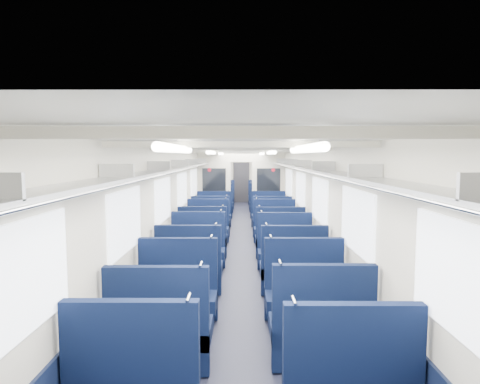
{
  "coord_description": "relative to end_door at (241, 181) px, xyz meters",
  "views": [
    {
      "loc": [
        0.01,
        -9.93,
        2.2
      ],
      "look_at": [
        -0.04,
        1.55,
        1.16
      ],
      "focal_mm": 30.01,
      "sensor_mm": 36.0,
      "label": 1
    }
  ],
  "objects": [
    {
      "name": "ceiling",
      "position": [
        0.0,
        -8.94,
        1.35
      ],
      "size": [
        2.8,
        18.0,
        0.01
      ],
      "primitive_type": "cube",
      "color": "silver",
      "rests_on": "wall_left"
    },
    {
      "name": "seat_8",
      "position": [
        -0.83,
        -12.58,
        -0.64
      ],
      "size": [
        1.04,
        0.57,
        1.16
      ],
      "color": "#0B1634",
      "rests_on": "floor"
    },
    {
      "name": "seat_4",
      "position": [
        -0.83,
        -14.91,
        -0.64
      ],
      "size": [
        1.04,
        0.57,
        1.16
      ],
      "color": "#0B1634",
      "rests_on": "floor"
    },
    {
      "name": "seat_10",
      "position": [
        -0.83,
        -11.36,
        -0.64
      ],
      "size": [
        1.04,
        0.57,
        1.16
      ],
      "color": "#0B1634",
      "rests_on": "floor"
    },
    {
      "name": "seat_13",
      "position": [
        0.83,
        -10.36,
        -0.64
      ],
      "size": [
        1.04,
        0.57,
        1.16
      ],
      "color": "#0B1634",
      "rests_on": "floor"
    },
    {
      "name": "luggage_rack_left",
      "position": [
        -1.21,
        -8.94,
        0.97
      ],
      "size": [
        0.36,
        17.4,
        0.18
      ],
      "color": "#B2B5BA",
      "rests_on": "wall_left"
    },
    {
      "name": "seat_6",
      "position": [
        -0.83,
        -13.84,
        -0.64
      ],
      "size": [
        1.04,
        0.57,
        1.16
      ],
      "color": "#0B1634",
      "rests_on": "floor"
    },
    {
      "name": "seat_25",
      "position": [
        0.83,
        -2.59,
        -0.64
      ],
      "size": [
        1.04,
        0.57,
        1.16
      ],
      "color": "#0B1634",
      "rests_on": "floor"
    },
    {
      "name": "seat_14",
      "position": [
        -0.83,
        -9.06,
        -0.64
      ],
      "size": [
        1.04,
        0.57,
        1.16
      ],
      "color": "#0B1634",
      "rests_on": "floor"
    },
    {
      "name": "seat_16",
      "position": [
        -0.83,
        -8.06,
        -0.64
      ],
      "size": [
        1.04,
        0.57,
        1.16
      ],
      "color": "#0B1634",
      "rests_on": "floor"
    },
    {
      "name": "seat_17",
      "position": [
        0.83,
        -8.12,
        -0.64
      ],
      "size": [
        1.04,
        0.57,
        1.16
      ],
      "color": "#0B1634",
      "rests_on": "floor"
    },
    {
      "name": "seat_23",
      "position": [
        0.83,
        -3.6,
        -0.64
      ],
      "size": [
        1.04,
        0.57,
        1.16
      ],
      "color": "#0B1634",
      "rests_on": "floor"
    },
    {
      "name": "wall_far",
      "position": [
        0.0,
        0.06,
        0.18
      ],
      "size": [
        2.8,
        0.02,
        2.35
      ],
      "primitive_type": "cube",
      "color": "beige",
      "rests_on": "floor"
    },
    {
      "name": "seat_11",
      "position": [
        0.83,
        -11.46,
        -0.64
      ],
      "size": [
        1.04,
        0.57,
        1.16
      ],
      "color": "#0B1634",
      "rests_on": "floor"
    },
    {
      "name": "wall_left",
      "position": [
        -1.4,
        -8.94,
        0.18
      ],
      "size": [
        0.02,
        18.0,
        2.35
      ],
      "primitive_type": "cube",
      "color": "beige",
      "rests_on": "floor"
    },
    {
      "name": "seat_21",
      "position": [
        0.83,
        -4.87,
        -0.64
      ],
      "size": [
        1.04,
        0.57,
        1.16
      ],
      "color": "#0B1634",
      "rests_on": "floor"
    },
    {
      "name": "end_door",
      "position": [
        0.0,
        0.0,
        0.0
      ],
      "size": [
        0.75,
        0.06,
        2.0
      ],
      "primitive_type": "cube",
      "color": "black",
      "rests_on": "floor"
    },
    {
      "name": "floor",
      "position": [
        0.0,
        -8.94,
        -1.0
      ],
      "size": [
        2.8,
        18.0,
        0.01
      ],
      "primitive_type": "cube",
      "color": "black",
      "rests_on": "ground"
    },
    {
      "name": "seat_5",
      "position": [
        0.83,
        -14.83,
        -0.64
      ],
      "size": [
        1.04,
        0.57,
        1.16
      ],
      "color": "#0B1634",
      "rests_on": "floor"
    },
    {
      "name": "seat_9",
      "position": [
        0.83,
        -12.6,
        -0.64
      ],
      "size": [
        1.04,
        0.57,
        1.16
      ],
      "color": "#0B1634",
      "rests_on": "floor"
    },
    {
      "name": "seat_7",
      "position": [
        0.83,
        -13.83,
        -0.64
      ],
      "size": [
        1.04,
        0.57,
        1.16
      ],
      "color": "#0B1634",
      "rests_on": "floor"
    },
    {
      "name": "seat_24",
      "position": [
        -0.83,
        -2.44,
        -0.64
      ],
      "size": [
        1.04,
        0.57,
        1.16
      ],
      "color": "#0B1634",
      "rests_on": "floor"
    },
    {
      "name": "seat_18",
      "position": [
        -0.83,
        -6.87,
        -0.64
      ],
      "size": [
        1.04,
        0.57,
        1.16
      ],
      "color": "#0B1634",
      "rests_on": "floor"
    },
    {
      "name": "seat_27",
      "position": [
        0.83,
        -1.26,
        -0.64
      ],
      "size": [
        1.04,
        0.57,
        1.16
      ],
      "color": "#0B1634",
      "rests_on": "floor"
    },
    {
      "name": "dado_right",
      "position": [
        1.39,
        -8.94,
        -0.65
      ],
      "size": [
        0.03,
        17.9,
        0.7
      ],
      "primitive_type": "cube",
      "color": "black",
      "rests_on": "floor"
    },
    {
      "name": "seat_12",
      "position": [
        -0.83,
        -10.29,
        -0.64
      ],
      "size": [
        1.04,
        0.57,
        1.16
      ],
      "color": "#0B1634",
      "rests_on": "floor"
    },
    {
      "name": "seat_20",
      "position": [
        -0.83,
        -4.9,
        -0.64
      ],
      "size": [
        1.04,
        0.57,
        1.16
      ],
      "color": "#0B1634",
      "rests_on": "floor"
    },
    {
      "name": "seat_22",
      "position": [
        -0.83,
        -3.74,
        -0.64
      ],
      "size": [
        1.04,
        0.57,
        1.16
      ],
      "color": "#0B1634",
      "rests_on": "floor"
    },
    {
      "name": "bulkhead",
      "position": [
        -0.0,
        -5.98,
        0.23
      ],
      "size": [
        2.8,
        0.1,
        2.35
      ],
      "color": "beige",
      "rests_on": "floor"
    },
    {
      "name": "ceiling_fittings",
      "position": [
        0.0,
        -9.2,
        1.29
      ],
      "size": [
        2.7,
        16.06,
        0.11
      ],
      "color": "beige",
      "rests_on": "ceiling"
    },
    {
      "name": "seat_26",
      "position": [
        -0.83,
        -1.24,
        -0.64
      ],
      "size": [
        1.04,
        0.57,
        1.16
      ],
      "color": "#0B1634",
      "rests_on": "floor"
    },
    {
      "name": "windows",
      "position": [
        0.0,
        -9.4,
        0.42
      ],
      "size": [
        2.78,
        15.6,
        0.75
      ],
      "color": "white",
      "rests_on": "wall_left"
    },
    {
      "name": "seat_15",
      "position": [
        0.83,
        -9.08,
        -0.64
      ],
      "size": [
        1.04,
        0.57,
        1.16
      ],
      "color": "#0B1634",
      "rests_on": "floor"
    },
    {
      "name": "wall_right",
      "position": [
        1.4,
        -8.94,
        0.18
      ],
      "size": [
        0.02,
        18.0,
        2.35
      ],
      "primitive_type": "cube",
      "color": "beige",
      "rests_on": "floor"
    },
    {
      "name": "seat_19",
      "position": [
        0.83,
        -6.84,
        -0.64
      ],
      "size": [
        1.04,
        0.57,
        1.16
      ],
      "color": "#0B1634",
      "rests_on": "floor"
    },
    {
      "name": "luggage_rack_right",
      "position": [
        1.21,
        -8.94,
        0.97
      ],
      "size": [
        0.36,
        17.4,
        0.18
      ],
      "color": "#B2B5BA",
      "rests_on": "wall_right"
    },
    {
      "name": "dado_left",
      "position": [
        -1.39,
        -8.94,
        -0.65
      ],
      "size": [
        0.03,
        17.9,
        0.7
      ],
      "primitive_type": "cube",
      "color": "black",
      "rests_on": "floor"
    }
  ]
}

